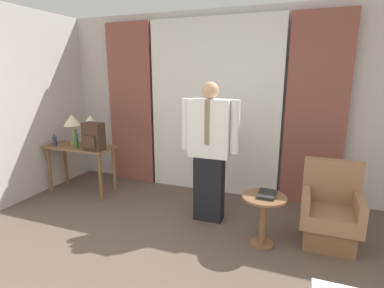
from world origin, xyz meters
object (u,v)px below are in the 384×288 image
Objects in this scene: desk at (80,154)px; side_table at (263,212)px; armchair at (330,215)px; book at (267,194)px; table_lamp_right at (90,122)px; bottle_by_lamp at (76,140)px; backpack at (93,137)px; person at (210,148)px; bottle_near_edge at (55,141)px; table_lamp_left at (72,121)px.

desk reaches higher than side_table.
armchair is 0.74m from book.
side_table is (2.67, -0.63, -0.71)m from table_lamp_right.
side_table is at bearing -10.97° from desk.
backpack is (0.34, -0.02, 0.08)m from bottle_by_lamp.
book is (0.73, -0.34, -0.35)m from person.
backpack is at bearing 177.63° from person.
bottle_near_edge reaches higher than armchair.
backpack is at bearing -19.79° from table_lamp_left.
bottle_near_edge is (-0.53, -0.20, -0.29)m from table_lamp_right.
armchair is at bearing -4.17° from desk.
book is at bearing -7.20° from bottle_near_edge.
table_lamp_left is at bearing 45.81° from bottle_near_edge.
table_lamp_left is 0.52× the size of armchair.
table_lamp_left is 0.34m from table_lamp_right.
armchair is at bearing -2.03° from bottle_near_edge.
bottle_near_edge is at bearing -175.96° from bottle_by_lamp.
bottle_by_lamp is (0.20, -0.17, -0.25)m from table_lamp_left.
table_lamp_right is (0.17, 0.08, 0.50)m from desk.
person reaches higher than backpack.
person is at bearing 153.15° from side_table.
table_lamp_right is 1.82× the size of book.
bottle_by_lamp reaches higher than side_table.
desk is at bearing 174.93° from person.
bottle_by_lamp is 0.50× the size of side_table.
table_lamp_right is 0.52× the size of armchair.
person reaches higher than side_table.
armchair is at bearing -2.71° from bottle_by_lamp.
desk is at bearing 175.83° from armchair.
bottle_by_lamp is 2.10m from person.
table_lamp_left is at bearing 168.76° from book.
person is (1.95, -0.27, -0.17)m from table_lamp_right.
bottle_by_lamp is 0.35m from backpack.
bottle_near_edge is 0.68× the size of book.
person is at bearing -2.37° from backpack.
side_table is (0.71, -0.36, -0.54)m from person.
table_lamp_left is at bearing 180.00° from table_lamp_right.
table_lamp_right reaches higher than bottle_by_lamp.
table_lamp_right is 0.83× the size of side_table.
desk is 1.19× the size of armchair.
person is at bearing 177.21° from armchair.
table_lamp_left is 3.76m from armchair.
person reaches higher than table_lamp_right.
person is (2.10, -0.10, 0.08)m from bottle_by_lamp.
table_lamp_left is at bearing 168.23° from side_table.
book reaches higher than side_table.
table_lamp_right is 0.27× the size of person.
backpack reaches higher than armchair.
bottle_near_edge is 0.39m from bottle_by_lamp.
armchair is at bearing -5.70° from table_lamp_right.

